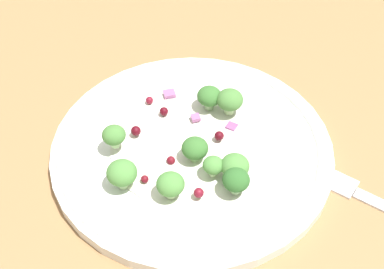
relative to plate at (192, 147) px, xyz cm
name	(u,v)px	position (x,y,z in cm)	size (l,w,h in cm)	color
ground_plane	(175,166)	(1.17, -1.53, -1.86)	(180.00, 180.00, 2.00)	olive
plate	(192,147)	(0.00, 0.00, 0.00)	(27.70, 27.70, 1.70)	white
dressing_pool	(192,144)	(0.00, 0.00, 0.44)	(16.07, 16.07, 0.20)	white
broccoli_floret_0	(114,135)	(2.12, -7.12, 2.50)	(2.29, 2.29, 2.31)	#9EC684
broccoli_floret_1	(170,185)	(6.65, -0.66, 2.17)	(2.53, 2.53, 2.56)	#ADD18E
broccoli_floret_2	(195,149)	(1.90, 0.64, 1.98)	(2.54, 2.54, 2.57)	#9EC684
broccoli_floret_3	(236,180)	(5.17, 4.93, 2.26)	(2.47, 2.47, 2.50)	#8EB77A
broccoli_floret_4	(230,100)	(-4.94, 2.97, 2.37)	(2.72, 2.72, 2.75)	#ADD18E
broccoli_floret_5	(122,173)	(6.18, -5.21, 2.14)	(2.80, 2.80, 2.83)	#ADD18E
broccoli_floret_6	(209,97)	(-5.32, 0.80, 2.17)	(2.54, 2.54, 2.58)	#8EB77A
broccoli_floret_7	(235,166)	(3.40, 4.61, 2.04)	(2.66, 2.66, 2.69)	#8EB77A
broccoli_floret_8	(213,166)	(3.62, 2.66, 1.99)	(1.97, 1.97, 2.00)	#ADD18E
cranberry_0	(171,160)	(2.70, -1.53, 0.76)	(0.83, 0.83, 0.83)	maroon
cranberry_1	(149,100)	(-4.87, -5.48, 0.98)	(0.80, 0.80, 0.80)	maroon
cranberry_2	(145,179)	(5.53, -3.35, 0.96)	(0.74, 0.74, 0.74)	maroon
cranberry_3	(164,111)	(-3.39, -3.58, 1.10)	(0.89, 0.89, 0.89)	#4C0A14
cranberry_4	(199,193)	(6.43, 1.83, 1.32)	(0.92, 0.92, 0.92)	maroon
cranberry_5	(136,131)	(0.02, -5.63, 1.28)	(0.99, 0.99, 0.99)	#4C0A14
cranberry_6	(219,136)	(-0.89, 2.54, 1.23)	(0.94, 0.94, 0.94)	#4C0A14
onion_bit_0	(196,118)	(-3.24, -0.25, 0.97)	(0.89, 0.87, 0.38)	#A35B93
onion_bit_1	(169,94)	(-6.44, -3.69, 0.83)	(1.09, 1.21, 0.41)	#A35B93
onion_bit_2	(232,127)	(-3.02, 3.50, 0.56)	(1.00, 1.02, 0.39)	#934C84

